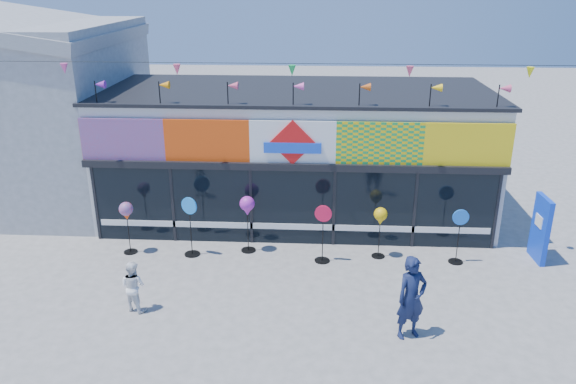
# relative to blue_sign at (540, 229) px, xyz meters

# --- Properties ---
(ground) EXTENTS (80.00, 80.00, 0.00)m
(ground) POSITION_rel_blue_sign_xyz_m (-6.83, -2.77, -0.93)
(ground) COLOR slate
(ground) RESTS_ON ground
(kite_shop) EXTENTS (16.00, 5.70, 5.31)m
(kite_shop) POSITION_rel_blue_sign_xyz_m (-6.83, 3.18, 1.12)
(kite_shop) COLOR silver
(kite_shop) RESTS_ON ground
(neighbour_building) EXTENTS (8.18, 7.20, 6.87)m
(neighbour_building) POSITION_rel_blue_sign_xyz_m (-16.83, 4.23, 2.27)
(neighbour_building) COLOR #A8ABAE
(neighbour_building) RESTS_ON ground
(blue_sign) EXTENTS (0.19, 0.93, 1.85)m
(blue_sign) POSITION_rel_blue_sign_xyz_m (0.00, 0.00, 0.00)
(blue_sign) COLOR blue
(blue_sign) RESTS_ON ground
(spinner_0) EXTENTS (0.39, 0.39, 1.54)m
(spinner_0) POSITION_rel_blue_sign_xyz_m (-11.43, -0.22, 0.30)
(spinner_0) COLOR black
(spinner_0) RESTS_ON ground
(spinner_1) EXTENTS (0.47, 0.44, 1.74)m
(spinner_1) POSITION_rel_blue_sign_xyz_m (-9.63, -0.26, -0.01)
(spinner_1) COLOR black
(spinner_1) RESTS_ON ground
(spinner_2) EXTENTS (0.42, 0.42, 1.67)m
(spinner_2) POSITION_rel_blue_sign_xyz_m (-8.07, 0.08, 0.41)
(spinner_2) COLOR black
(spinner_2) RESTS_ON ground
(spinner_3) EXTENTS (0.47, 0.42, 1.66)m
(spinner_3) POSITION_rel_blue_sign_xyz_m (-5.95, -0.44, -0.05)
(spinner_3) COLOR black
(spinner_3) RESTS_ON ground
(spinner_4) EXTENTS (0.38, 0.38, 1.48)m
(spinner_4) POSITION_rel_blue_sign_xyz_m (-4.37, -0.08, 0.26)
(spinner_4) COLOR black
(spinner_4) RESTS_ON ground
(spinner_5) EXTENTS (0.44, 0.40, 1.57)m
(spinner_5) POSITION_rel_blue_sign_xyz_m (-2.27, -0.30, -0.10)
(spinner_5) COLOR black
(spinner_5) RESTS_ON ground
(adult_man) EXTENTS (0.82, 0.69, 1.90)m
(adult_man) POSITION_rel_blue_sign_xyz_m (-4.07, -3.83, 0.02)
(adult_man) COLOR #141D41
(adult_man) RESTS_ON ground
(child) EXTENTS (0.70, 0.55, 1.26)m
(child) POSITION_rel_blue_sign_xyz_m (-10.37, -3.13, -0.30)
(child) COLOR white
(child) RESTS_ON ground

